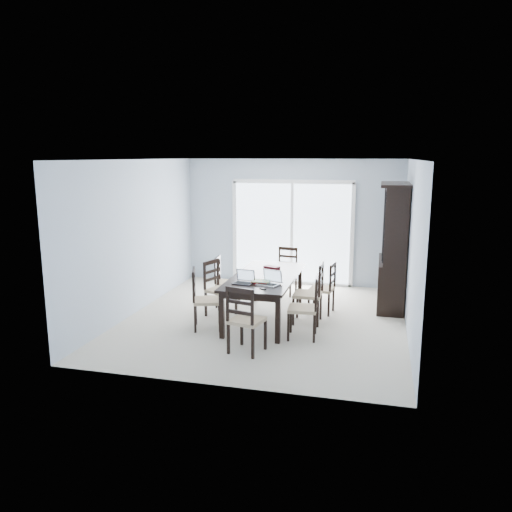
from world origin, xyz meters
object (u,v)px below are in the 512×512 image
object	(u,v)px
laptop_silver	(268,282)
chair_left_far	(223,276)
chair_end_near	(244,313)
game_box	(272,268)
chair_left_mid	(216,282)
dining_table	(265,280)
chair_end_far	(286,266)
chair_right_mid	(314,286)
chair_left_near	(201,292)
chair_right_near	(309,300)
laptop_dark	(243,281)
chair_right_far	(327,283)
china_hutch	(393,248)
hot_tub	(285,252)
cell_phone	(263,289)

from	to	relation	value
laptop_silver	chair_left_far	bearing A→B (deg)	152.32
chair_end_near	game_box	world-z (taller)	chair_end_near
laptop_silver	chair_left_mid	bearing A→B (deg)	167.00
dining_table	chair_end_far	distance (m)	1.69
chair_left_mid	chair_right_mid	size ratio (longest dim) A/B	0.93
laptop_silver	game_box	distance (m)	1.02
chair_left_near	dining_table	bearing A→B (deg)	108.42
chair_left_near	chair_right_near	xyz separation A→B (m)	(1.68, -0.01, -0.00)
chair_left_far	laptop_dark	bearing A→B (deg)	25.29
chair_end_near	dining_table	bearing A→B (deg)	105.28
dining_table	chair_right_mid	bearing A→B (deg)	1.53
chair_left_near	laptop_dark	world-z (taller)	chair_left_near
chair_left_mid	chair_right_far	distance (m)	1.88
dining_table	laptop_dark	size ratio (longest dim) A/B	6.98
chair_end_far	laptop_dark	bearing A→B (deg)	92.50
china_hutch	chair_left_mid	world-z (taller)	china_hutch
chair_right_near	chair_end_near	distance (m)	1.13
chair_right_mid	chair_right_far	xyz separation A→B (m)	(0.15, 0.56, -0.07)
dining_table	hot_tub	bearing A→B (deg)	95.19
chair_end_near	chair_left_mid	bearing A→B (deg)	133.41
chair_end_near	laptop_dark	xyz separation A→B (m)	(-0.26, 0.88, 0.21)
chair_left_near	cell_phone	bearing A→B (deg)	60.52
china_hutch	chair_left_near	bearing A→B (deg)	-146.43
chair_left_far	chair_right_far	world-z (taller)	chair_left_far
chair_left_mid	cell_phone	world-z (taller)	chair_left_mid
dining_table	hot_tub	xyz separation A→B (m)	(-0.31, 3.44, -0.19)
chair_right_mid	laptop_dark	world-z (taller)	chair_right_mid
chair_left_mid	chair_right_near	world-z (taller)	chair_right_near
cell_phone	dining_table	bearing A→B (deg)	132.77
china_hutch	chair_right_far	bearing A→B (deg)	-148.38
chair_left_mid	chair_right_mid	world-z (taller)	chair_right_mid
laptop_dark	laptop_silver	world-z (taller)	laptop_silver
dining_table	chair_right_near	size ratio (longest dim) A/B	2.00
laptop_dark	chair_right_far	bearing A→B (deg)	52.67
chair_left_far	game_box	bearing A→B (deg)	74.18
laptop_dark	hot_tub	world-z (taller)	hot_tub
chair_left_mid	laptop_dark	xyz separation A→B (m)	(0.66, -0.69, 0.23)
chair_left_near	chair_end_near	size ratio (longest dim) A/B	1.00
chair_left_mid	laptop_silver	size ratio (longest dim) A/B	2.84
chair_left_near	chair_left_mid	bearing A→B (deg)	160.38
chair_left_mid	game_box	distance (m)	0.97
chair_left_near	chair_left_mid	size ratio (longest dim) A/B	1.03
chair_right_far	chair_end_near	size ratio (longest dim) A/B	0.92
laptop_dark	laptop_silver	bearing A→B (deg)	9.09
chair_end_far	laptop_silver	distance (m)	2.30
chair_end_near	chair_left_near	bearing A→B (deg)	150.87
chair_right_mid	china_hutch	bearing A→B (deg)	-44.93
chair_end_near	laptop_dark	distance (m)	0.94
china_hutch	chair_right_far	size ratio (longest dim) A/B	2.15
chair_right_mid	chair_end_far	size ratio (longest dim) A/B	1.10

